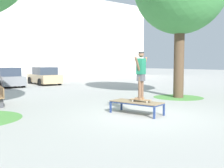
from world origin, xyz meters
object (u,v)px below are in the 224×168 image
at_px(skateboard, 141,100).
at_px(skater, 141,72).
at_px(skate_box, 136,103).
at_px(car_tan, 44,76).
at_px(car_grey, 7,78).

xyz_separation_m(skateboard, skater, (-0.00, 0.00, 0.99)).
bearing_deg(skate_box, car_tan, 80.30).
bearing_deg(car_grey, skate_box, -87.19).
relative_size(skateboard, skater, 0.48).
xyz_separation_m(car_grey, car_tan, (3.26, 0.41, 0.00)).
xyz_separation_m(skater, car_grey, (-0.76, 14.65, -0.84)).
xyz_separation_m(skate_box, skateboard, (0.05, -0.17, 0.12)).
distance_m(skateboard, skater, 0.99).
bearing_deg(car_grey, car_tan, 7.10).
bearing_deg(skateboard, skate_box, 105.98).
height_order(car_grey, car_tan, same).
bearing_deg(car_tan, car_grey, -172.90).
bearing_deg(car_tan, skate_box, -99.70).
relative_size(car_grey, car_tan, 1.00).
relative_size(skateboard, car_grey, 0.19).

